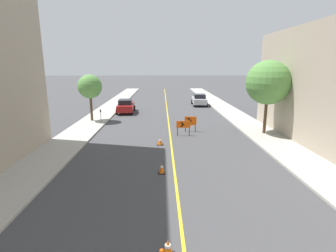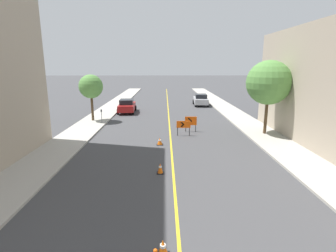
{
  "view_description": "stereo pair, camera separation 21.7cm",
  "coord_description": "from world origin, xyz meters",
  "px_view_note": "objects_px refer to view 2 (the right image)",
  "views": [
    {
      "loc": [
        -0.65,
        1.4,
        5.49
      ],
      "look_at": [
        -0.19,
        20.74,
        1.0
      ],
      "focal_mm": 28.0,
      "sensor_mm": 36.0,
      "label": 1
    },
    {
      "loc": [
        -0.43,
        1.4,
        5.49
      ],
      "look_at": [
        -0.19,
        20.74,
        1.0
      ],
      "focal_mm": 28.0,
      "sensor_mm": 36.0,
      "label": 2
    }
  ],
  "objects_px": {
    "parked_car_curb_near": "(127,106)",
    "parked_car_curb_mid": "(201,100)",
    "traffic_cone_second": "(163,248)",
    "traffic_cone_fourth": "(160,141)",
    "traffic_cone_third": "(160,168)",
    "parking_meter_far_curb": "(101,113)",
    "arrow_barricade_secondary": "(191,121)",
    "arrow_barricade_primary": "(184,125)",
    "street_tree_right_near": "(269,83)",
    "street_tree_left_near": "(91,87)"
  },
  "relations": [
    {
      "from": "parked_car_curb_near",
      "to": "street_tree_left_near",
      "type": "relative_size",
      "value": 0.97
    },
    {
      "from": "arrow_barricade_secondary",
      "to": "traffic_cone_third",
      "type": "bearing_deg",
      "value": -103.5
    },
    {
      "from": "traffic_cone_second",
      "to": "arrow_barricade_primary",
      "type": "distance_m",
      "value": 13.7
    },
    {
      "from": "parking_meter_far_curb",
      "to": "traffic_cone_second",
      "type": "bearing_deg",
      "value": -71.56
    },
    {
      "from": "parked_car_curb_mid",
      "to": "street_tree_right_near",
      "type": "relative_size",
      "value": 0.76
    },
    {
      "from": "parked_car_curb_near",
      "to": "street_tree_left_near",
      "type": "distance_m",
      "value": 6.32
    },
    {
      "from": "parked_car_curb_near",
      "to": "parked_car_curb_mid",
      "type": "bearing_deg",
      "value": 27.66
    },
    {
      "from": "parked_car_curb_mid",
      "to": "street_tree_right_near",
      "type": "height_order",
      "value": "street_tree_right_near"
    },
    {
      "from": "traffic_cone_second",
      "to": "traffic_cone_fourth",
      "type": "distance_m",
      "value": 11.15
    },
    {
      "from": "parked_car_curb_near",
      "to": "traffic_cone_second",
      "type": "bearing_deg",
      "value": -82.46
    },
    {
      "from": "arrow_barricade_secondary",
      "to": "parking_meter_far_curb",
      "type": "height_order",
      "value": "parking_meter_far_curb"
    },
    {
      "from": "traffic_cone_third",
      "to": "parking_meter_far_curb",
      "type": "distance_m",
      "value": 13.0
    },
    {
      "from": "arrow_barricade_primary",
      "to": "traffic_cone_fourth",
      "type": "bearing_deg",
      "value": -127.2
    },
    {
      "from": "arrow_barricade_primary",
      "to": "parked_car_curb_mid",
      "type": "xyz_separation_m",
      "value": [
        3.55,
        16.21,
        -0.06
      ]
    },
    {
      "from": "traffic_cone_fourth",
      "to": "arrow_barricade_primary",
      "type": "bearing_deg",
      "value": 53.03
    },
    {
      "from": "traffic_cone_third",
      "to": "traffic_cone_fourth",
      "type": "bearing_deg",
      "value": 91.28
    },
    {
      "from": "street_tree_right_near",
      "to": "parked_car_curb_mid",
      "type": "bearing_deg",
      "value": 100.7
    },
    {
      "from": "traffic_cone_second",
      "to": "arrow_barricade_secondary",
      "type": "relative_size",
      "value": 0.43
    },
    {
      "from": "arrow_barricade_secondary",
      "to": "parked_car_curb_near",
      "type": "xyz_separation_m",
      "value": [
        -6.68,
        9.3,
        -0.08
      ]
    },
    {
      "from": "arrow_barricade_primary",
      "to": "parked_car_curb_near",
      "type": "bearing_deg",
      "value": 119.19
    },
    {
      "from": "traffic_cone_second",
      "to": "traffic_cone_fourth",
      "type": "relative_size",
      "value": 1.09
    },
    {
      "from": "parked_car_curb_near",
      "to": "parked_car_curb_mid",
      "type": "height_order",
      "value": "same"
    },
    {
      "from": "traffic_cone_second",
      "to": "traffic_cone_fourth",
      "type": "height_order",
      "value": "traffic_cone_second"
    },
    {
      "from": "arrow_barricade_secondary",
      "to": "parking_meter_far_curb",
      "type": "xyz_separation_m",
      "value": [
        -8.18,
        2.84,
        0.2
      ]
    },
    {
      "from": "parked_car_curb_near",
      "to": "street_tree_right_near",
      "type": "bearing_deg",
      "value": -42.55
    },
    {
      "from": "traffic_cone_second",
      "to": "street_tree_right_near",
      "type": "xyz_separation_m",
      "value": [
        8.14,
        13.77,
        3.9
      ]
    },
    {
      "from": "arrow_barricade_primary",
      "to": "traffic_cone_third",
      "type": "bearing_deg",
      "value": -103.26
    },
    {
      "from": "arrow_barricade_primary",
      "to": "arrow_barricade_secondary",
      "type": "xyz_separation_m",
      "value": [
        0.7,
        1.3,
        0.02
      ]
    },
    {
      "from": "parked_car_curb_mid",
      "to": "parking_meter_far_curb",
      "type": "xyz_separation_m",
      "value": [
        -11.02,
        -12.07,
        0.28
      ]
    },
    {
      "from": "traffic_cone_second",
      "to": "street_tree_left_near",
      "type": "distance_m",
      "value": 20.68
    },
    {
      "from": "traffic_cone_second",
      "to": "parked_car_curb_near",
      "type": "height_order",
      "value": "parked_car_curb_near"
    },
    {
      "from": "parking_meter_far_curb",
      "to": "street_tree_left_near",
      "type": "xyz_separation_m",
      "value": [
        -1.22,
        1.41,
        2.38
      ]
    },
    {
      "from": "parked_car_curb_mid",
      "to": "arrow_barricade_secondary",
      "type": "bearing_deg",
      "value": -98.01
    },
    {
      "from": "parking_meter_far_curb",
      "to": "street_tree_right_near",
      "type": "height_order",
      "value": "street_tree_right_near"
    },
    {
      "from": "parking_meter_far_curb",
      "to": "street_tree_right_near",
      "type": "bearing_deg",
      "value": -15.81
    },
    {
      "from": "traffic_cone_fourth",
      "to": "parked_car_curb_near",
      "type": "bearing_deg",
      "value": 107.56
    },
    {
      "from": "street_tree_left_near",
      "to": "street_tree_right_near",
      "type": "relative_size",
      "value": 0.78
    },
    {
      "from": "traffic_cone_fourth",
      "to": "street_tree_right_near",
      "type": "distance_m",
      "value": 9.66
    },
    {
      "from": "traffic_cone_fourth",
      "to": "parking_meter_far_curb",
      "type": "xyz_separation_m",
      "value": [
        -5.63,
        6.6,
        0.82
      ]
    },
    {
      "from": "parked_car_curb_near",
      "to": "parked_car_curb_mid",
      "type": "distance_m",
      "value": 11.06
    },
    {
      "from": "parked_car_curb_near",
      "to": "arrow_barricade_primary",
      "type": "bearing_deg",
      "value": -63.4
    },
    {
      "from": "parked_car_curb_mid",
      "to": "street_tree_right_near",
      "type": "distance_m",
      "value": 16.68
    },
    {
      "from": "parked_car_curb_mid",
      "to": "traffic_cone_fourth",
      "type": "bearing_deg",
      "value": -103.33
    },
    {
      "from": "traffic_cone_fourth",
      "to": "arrow_barricade_secondary",
      "type": "xyz_separation_m",
      "value": [
        2.55,
        3.76,
        0.63
      ]
    },
    {
      "from": "traffic_cone_fourth",
      "to": "arrow_barricade_primary",
      "type": "distance_m",
      "value": 3.13
    },
    {
      "from": "arrow_barricade_secondary",
      "to": "street_tree_right_near",
      "type": "height_order",
      "value": "street_tree_right_near"
    },
    {
      "from": "traffic_cone_second",
      "to": "arrow_barricade_primary",
      "type": "xyz_separation_m",
      "value": [
        1.56,
        13.6,
        0.59
      ]
    },
    {
      "from": "arrow_barricade_secondary",
      "to": "street_tree_right_near",
      "type": "relative_size",
      "value": 0.22
    },
    {
      "from": "traffic_cone_second",
      "to": "parked_car_curb_mid",
      "type": "bearing_deg",
      "value": 80.29
    },
    {
      "from": "traffic_cone_second",
      "to": "parked_car_curb_near",
      "type": "relative_size",
      "value": 0.13
    }
  ]
}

